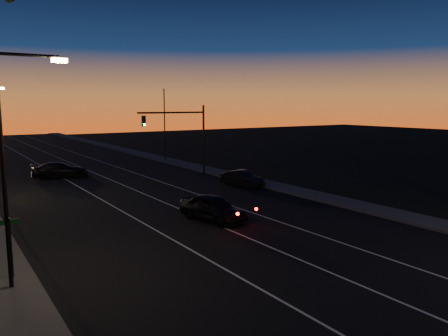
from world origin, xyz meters
TOP-DOWN VIEW (x-y plane):
  - road at (0.00, 30.00)m, footprint 20.00×170.00m
  - sidewalk_right at (11.20, 30.00)m, footprint 2.40×170.00m
  - lane_stripe_left at (-3.00, 30.00)m, footprint 0.12×160.00m
  - lane_stripe_mid at (0.50, 30.00)m, footprint 0.12×160.00m
  - lane_stripe_right at (4.00, 30.00)m, footprint 0.12×160.00m
  - streetlight_left_near at (-10.70, 20.00)m, footprint 2.55×0.26m
  - street_sign at (-10.80, 21.00)m, footprint 0.70×0.06m
  - signal_mast at (7.14, 39.99)m, footprint 7.10×0.41m
  - far_pole_right at (11.00, 52.00)m, footprint 0.14×0.14m
  - lead_car at (0.83, 24.40)m, footprint 2.85×5.47m
  - right_car at (9.00, 32.63)m, footprint 2.29×4.33m
  - cross_car at (-3.15, 45.95)m, footprint 5.58×3.21m

SIDE VIEW (x-z plane):
  - road at x=0.00m, z-range 0.00..0.01m
  - lane_stripe_left at x=-3.00m, z-range 0.01..0.02m
  - lane_stripe_mid at x=0.50m, z-range 0.01..0.02m
  - lane_stripe_right at x=4.00m, z-range 0.01..0.02m
  - sidewalk_right at x=11.20m, z-range 0.00..0.16m
  - right_car at x=9.00m, z-range 0.01..1.37m
  - cross_car at x=-3.15m, z-range 0.01..1.53m
  - lead_car at x=0.83m, z-range 0.01..1.61m
  - street_sign at x=-10.80m, z-range 0.36..2.96m
  - far_pole_right at x=11.00m, z-range 0.00..9.00m
  - signal_mast at x=7.14m, z-range 1.28..8.28m
  - streetlight_left_near at x=-10.70m, z-range 0.82..9.82m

